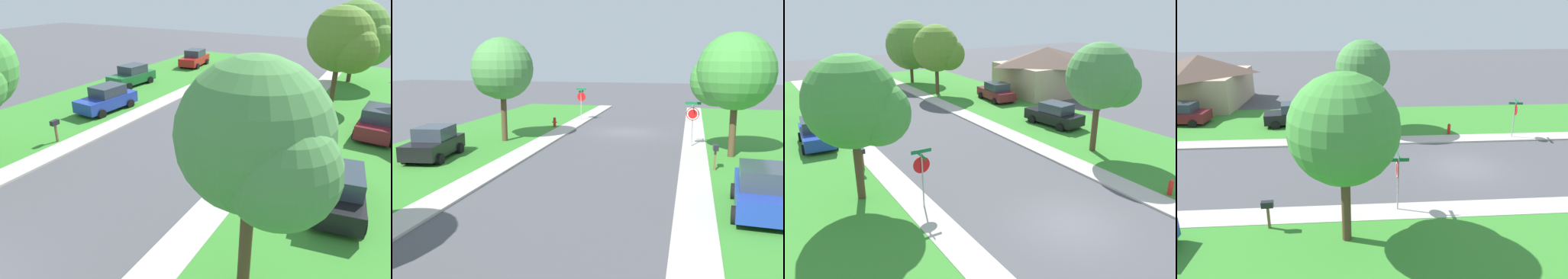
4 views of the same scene
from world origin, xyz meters
TOP-DOWN VIEW (x-y plane):
  - ground_plane at (0.00, 0.00)m, footprint 120.00×120.00m
  - sidewalk_east at (4.70, 12.00)m, footprint 1.40×56.00m
  - lawn_east at (9.40, 12.00)m, footprint 8.00×56.00m
  - sidewalk_west at (-4.70, 12.00)m, footprint 1.40×56.00m
  - stop_sign_near_corner at (4.68, -4.90)m, footprint 0.90×0.90m
  - stop_sign_far_corner at (-4.53, 4.49)m, footprint 0.92×0.92m
  - car_blue_behind_trees at (-6.94, 15.49)m, footprint 2.28×4.42m
  - car_black_kerbside_mid at (8.81, 10.69)m, footprint 2.48×4.51m
  - tree_corner_large at (7.35, 5.25)m, footprint 4.15×3.86m
  - tree_across_left at (-6.40, 6.60)m, footprint 4.38×4.08m
  - fire_hydrant at (5.71, -0.66)m, footprint 0.38×0.22m
  - mailbox at (-5.63, 9.94)m, footprint 0.26×0.49m

SIDE VIEW (x-z plane):
  - ground_plane at x=0.00m, z-range 0.00..0.00m
  - lawn_east at x=9.40m, z-range 0.00..0.08m
  - sidewalk_east at x=4.70m, z-range 0.00..0.10m
  - sidewalk_west at x=-4.70m, z-range 0.00..0.10m
  - fire_hydrant at x=5.71m, z-range 0.02..0.85m
  - car_blue_behind_trees at x=-6.94m, z-range -0.01..1.75m
  - car_black_kerbside_mid at x=8.81m, z-range -0.01..1.75m
  - mailbox at x=-5.63m, z-range 0.35..1.66m
  - stop_sign_near_corner at x=4.68m, z-range 0.50..3.27m
  - stop_sign_far_corner at x=-4.53m, z-range 0.50..3.27m
  - tree_across_left at x=-6.40m, z-range 1.16..7.83m
  - tree_corner_large at x=7.35m, z-range 1.23..7.83m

